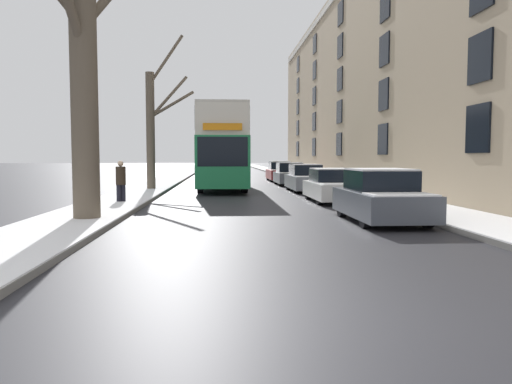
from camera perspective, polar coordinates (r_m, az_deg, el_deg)
ground_plane at (r=5.61m, az=10.82°, el=-14.78°), size 320.00×320.00×0.00m
sidewalk_left at (r=58.29m, az=-7.99°, el=2.24°), size 2.42×130.00×0.16m
sidewalk_right at (r=58.55m, az=2.57°, el=2.28°), size 2.42×130.00×0.16m
terrace_facade_right at (r=35.67m, az=16.79°, el=11.74°), size 9.10×51.44×13.44m
bare_tree_left_0 at (r=14.38m, az=-19.25°, el=12.00°), size 2.72×2.59×8.30m
bare_tree_left_1 at (r=27.02m, az=-11.67°, el=7.45°), size 2.51×0.97×8.19m
double_decker_bus at (r=28.72m, az=-3.89°, el=5.39°), size 2.60×11.50×4.45m
parked_car_0 at (r=14.36m, az=14.12°, el=-0.60°), size 1.84×4.10×1.49m
parked_car_1 at (r=20.37m, az=8.64°, el=0.64°), size 1.69×4.14×1.36m
parked_car_2 at (r=26.49m, az=5.68°, el=1.51°), size 1.69×4.45×1.45m
parked_car_3 at (r=32.59m, az=3.84°, el=1.99°), size 1.76×4.00×1.48m
parked_car_4 at (r=37.97m, az=2.72°, el=2.31°), size 1.73×4.56×1.53m
oncoming_van at (r=47.58m, az=-5.55°, el=3.31°), size 1.99×5.70×2.34m
pedestrian_left_sidewalk at (r=19.29m, az=-15.19°, el=1.23°), size 0.37×0.37×1.68m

